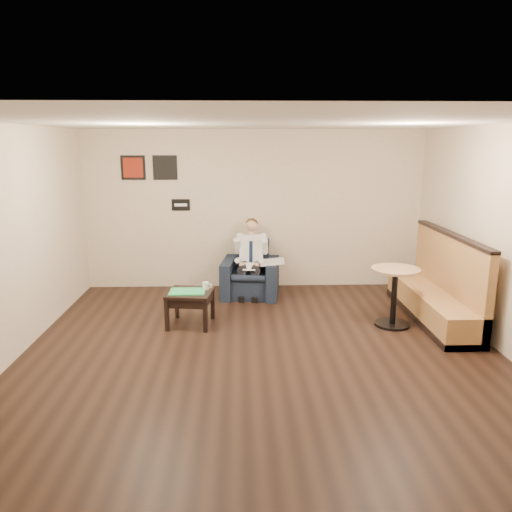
{
  "coord_description": "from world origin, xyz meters",
  "views": [
    {
      "loc": [
        -0.27,
        -5.84,
        2.58
      ],
      "look_at": [
        -0.03,
        1.2,
        0.97
      ],
      "focal_mm": 35.0,
      "sensor_mm": 36.0,
      "label": 1
    }
  ],
  "objects_px": {
    "armchair": "(250,269)",
    "coffee_mug": "(206,286)",
    "seated_man": "(250,261)",
    "smartphone": "(197,288)",
    "side_table": "(190,308)",
    "cafe_table": "(394,297)",
    "banquette": "(434,277)",
    "green_folder": "(187,291)"
  },
  "relations": [
    {
      "from": "armchair",
      "to": "coffee_mug",
      "type": "height_order",
      "value": "armchair"
    },
    {
      "from": "cafe_table",
      "to": "green_folder",
      "type": "bearing_deg",
      "value": 177.88
    },
    {
      "from": "armchair",
      "to": "banquette",
      "type": "distance_m",
      "value": 2.96
    },
    {
      "from": "green_folder",
      "to": "coffee_mug",
      "type": "bearing_deg",
      "value": 25.81
    },
    {
      "from": "coffee_mug",
      "to": "banquette",
      "type": "relative_size",
      "value": 0.04
    },
    {
      "from": "seated_man",
      "to": "green_folder",
      "type": "relative_size",
      "value": 2.49
    },
    {
      "from": "banquette",
      "to": "cafe_table",
      "type": "distance_m",
      "value": 0.75
    },
    {
      "from": "banquette",
      "to": "cafe_table",
      "type": "height_order",
      "value": "banquette"
    },
    {
      "from": "seated_man",
      "to": "cafe_table",
      "type": "distance_m",
      "value": 2.48
    },
    {
      "from": "armchair",
      "to": "smartphone",
      "type": "height_order",
      "value": "armchair"
    },
    {
      "from": "seated_man",
      "to": "green_folder",
      "type": "distance_m",
      "value": 1.61
    },
    {
      "from": "side_table",
      "to": "cafe_table",
      "type": "height_order",
      "value": "cafe_table"
    },
    {
      "from": "side_table",
      "to": "banquette",
      "type": "xyz_separation_m",
      "value": [
        3.57,
        0.15,
        0.39
      ]
    },
    {
      "from": "side_table",
      "to": "coffee_mug",
      "type": "relative_size",
      "value": 5.79
    },
    {
      "from": "smartphone",
      "to": "coffee_mug",
      "type": "bearing_deg",
      "value": -7.1
    },
    {
      "from": "side_table",
      "to": "smartphone",
      "type": "xyz_separation_m",
      "value": [
        0.08,
        0.17,
        0.26
      ]
    },
    {
      "from": "seated_man",
      "to": "banquette",
      "type": "height_order",
      "value": "banquette"
    },
    {
      "from": "armchair",
      "to": "smartphone",
      "type": "relative_size",
      "value": 6.04
    },
    {
      "from": "smartphone",
      "to": "seated_man",
      "type": "bearing_deg",
      "value": 72.35
    },
    {
      "from": "cafe_table",
      "to": "banquette",
      "type": "bearing_deg",
      "value": 22.53
    },
    {
      "from": "armchair",
      "to": "seated_man",
      "type": "xyz_separation_m",
      "value": [
        -0.01,
        -0.12,
        0.17
      ]
    },
    {
      "from": "side_table",
      "to": "cafe_table",
      "type": "bearing_deg",
      "value": -2.49
    },
    {
      "from": "side_table",
      "to": "banquette",
      "type": "relative_size",
      "value": 0.25
    },
    {
      "from": "banquette",
      "to": "green_folder",
      "type": "bearing_deg",
      "value": -177.38
    },
    {
      "from": "armchair",
      "to": "cafe_table",
      "type": "height_order",
      "value": "armchair"
    },
    {
      "from": "armchair",
      "to": "cafe_table",
      "type": "relative_size",
      "value": 1.11
    },
    {
      "from": "seated_man",
      "to": "side_table",
      "type": "height_order",
      "value": "seated_man"
    },
    {
      "from": "seated_man",
      "to": "coffee_mug",
      "type": "xyz_separation_m",
      "value": [
        -0.67,
        -1.19,
        -0.07
      ]
    },
    {
      "from": "side_table",
      "to": "cafe_table",
      "type": "distance_m",
      "value": 2.92
    },
    {
      "from": "side_table",
      "to": "smartphone",
      "type": "bearing_deg",
      "value": 64.77
    },
    {
      "from": "seated_man",
      "to": "cafe_table",
      "type": "bearing_deg",
      "value": -28.19
    },
    {
      "from": "green_folder",
      "to": "smartphone",
      "type": "height_order",
      "value": "green_folder"
    },
    {
      "from": "side_table",
      "to": "green_folder",
      "type": "xyz_separation_m",
      "value": [
        -0.04,
        -0.02,
        0.26
      ]
    },
    {
      "from": "armchair",
      "to": "cafe_table",
      "type": "xyz_separation_m",
      "value": [
        2.01,
        -1.54,
        -0.03
      ]
    },
    {
      "from": "side_table",
      "to": "smartphone",
      "type": "distance_m",
      "value": 0.32
    },
    {
      "from": "seated_man",
      "to": "smartphone",
      "type": "height_order",
      "value": "seated_man"
    },
    {
      "from": "seated_man",
      "to": "smartphone",
      "type": "xyz_separation_m",
      "value": [
        -0.8,
        -1.13,
        -0.12
      ]
    },
    {
      "from": "coffee_mug",
      "to": "banquette",
      "type": "distance_m",
      "value": 3.36
    },
    {
      "from": "armchair",
      "to": "seated_man",
      "type": "bearing_deg",
      "value": -90.0
    },
    {
      "from": "armchair",
      "to": "green_folder",
      "type": "xyz_separation_m",
      "value": [
        -0.93,
        -1.43,
        0.05
      ]
    },
    {
      "from": "armchair",
      "to": "cafe_table",
      "type": "bearing_deg",
      "value": -30.56
    },
    {
      "from": "seated_man",
      "to": "banquette",
      "type": "xyz_separation_m",
      "value": [
        2.69,
        -1.15,
        0.01
      ]
    }
  ]
}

